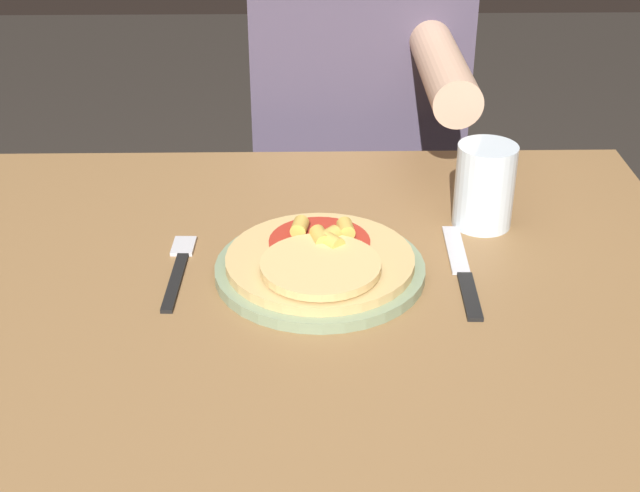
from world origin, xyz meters
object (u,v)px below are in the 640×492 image
at_px(pizza, 320,259).
at_px(fork, 179,267).
at_px(drinking_glass, 485,186).
at_px(dining_table, 290,368).
at_px(plate, 320,270).
at_px(person_diner, 358,116).
at_px(knife, 462,271).

xyz_separation_m(pizza, fork, (-0.17, 0.02, -0.02)).
bearing_deg(fork, drinking_glass, 15.70).
xyz_separation_m(dining_table, plate, (0.04, 0.03, 0.12)).
xyz_separation_m(dining_table, person_diner, (0.12, 0.64, 0.09)).
bearing_deg(knife, fork, 177.11).
distance_m(plate, person_diner, 0.62).
xyz_separation_m(fork, knife, (0.35, -0.02, -0.00)).
distance_m(drinking_glass, person_diner, 0.51).
xyz_separation_m(pizza, knife, (0.17, 0.00, -0.02)).
xyz_separation_m(drinking_glass, person_diner, (-0.14, 0.49, -0.09)).
height_order(pizza, drinking_glass, drinking_glass).
height_order(knife, person_diner, person_diner).
relative_size(drinking_glass, person_diner, 0.10).
relative_size(pizza, person_diner, 0.19).
height_order(dining_table, fork, fork).
height_order(drinking_glass, person_diner, person_diner).
height_order(knife, drinking_glass, drinking_glass).
height_order(pizza, knife, pizza).
relative_size(dining_table, pizza, 4.52).
distance_m(knife, person_diner, 0.62).
bearing_deg(person_diner, drinking_glass, -74.11).
xyz_separation_m(fork, drinking_glass, (0.39, 0.11, 0.05)).
height_order(fork, knife, same).
bearing_deg(knife, plate, -179.96).
relative_size(plate, knife, 1.16).
distance_m(pizza, fork, 0.18).
bearing_deg(fork, person_diner, 66.80).
bearing_deg(drinking_glass, dining_table, -148.35).
distance_m(dining_table, person_diner, 0.66).
bearing_deg(drinking_glass, pizza, -148.80).
distance_m(plate, knife, 0.17).
height_order(plate, knife, plate).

